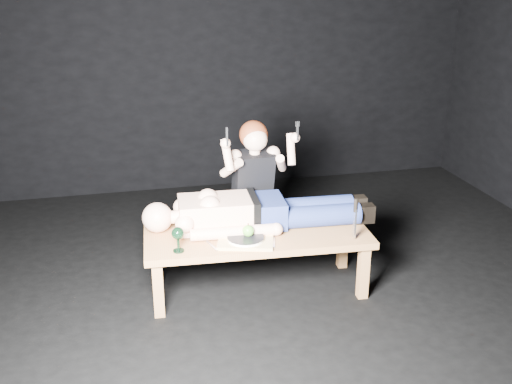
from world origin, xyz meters
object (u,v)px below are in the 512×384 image
kneeling_woman (250,189)px  lying_man (261,207)px  table (258,262)px  serving_tray (246,241)px  carving_knife (355,219)px  goblet (178,240)px

kneeling_woman → lying_man: bearing=-94.2°
table → lying_man: size_ratio=0.95×
kneeling_woman → serving_tray: (-0.18, -0.64, -0.14)m
kneeling_woman → serving_tray: bearing=-109.3°
table → kneeling_woman: kneeling_woman is taller
table → serving_tray: size_ratio=4.24×
table → kneeling_woman: 0.64m
carving_knife → serving_tray: bearing=175.0°
kneeling_woman → goblet: bearing=-137.6°
kneeling_woman → serving_tray: 0.68m
lying_man → serving_tray: lying_man is taller
goblet → carving_knife: (1.22, -0.08, 0.06)m
serving_tray → carving_knife: 0.77m
table → carving_knife: (0.64, -0.24, 0.38)m
serving_tray → table: bearing=47.7°
table → goblet: 0.68m
serving_tray → goblet: bearing=-176.2°
kneeling_woman → carving_knife: size_ratio=4.01×
serving_tray → goblet: 0.47m
carving_knife → goblet: bearing=179.7°
lying_man → goblet: bearing=-151.2°
kneeling_woman → carving_knife: 0.94m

